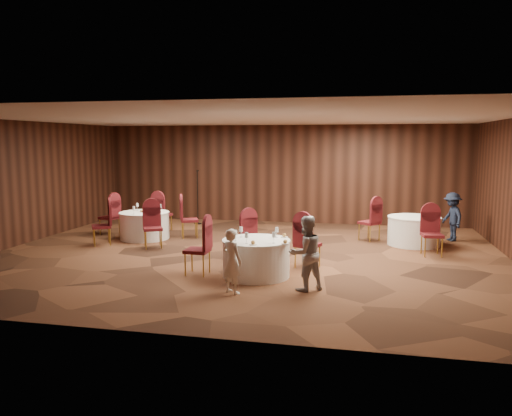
% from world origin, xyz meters
% --- Properties ---
extents(ground, '(12.00, 12.00, 0.00)m').
position_xyz_m(ground, '(0.00, 0.00, 0.00)').
color(ground, black).
rests_on(ground, ground).
extents(room_shell, '(12.00, 12.00, 12.00)m').
position_xyz_m(room_shell, '(0.00, 0.00, 1.96)').
color(room_shell, silver).
rests_on(room_shell, ground).
extents(table_main, '(1.35, 1.35, 0.74)m').
position_xyz_m(table_main, '(0.63, -1.78, 0.38)').
color(table_main, silver).
rests_on(table_main, ground).
extents(table_left, '(1.36, 1.36, 0.74)m').
position_xyz_m(table_left, '(-3.19, 1.36, 0.38)').
color(table_left, silver).
rests_on(table_left, ground).
extents(table_right, '(1.34, 1.34, 0.74)m').
position_xyz_m(table_right, '(3.98, 2.05, 0.38)').
color(table_right, silver).
rests_on(table_right, ground).
extents(chairs_main, '(2.71, 1.94, 1.00)m').
position_xyz_m(chairs_main, '(0.35, -1.10, 0.50)').
color(chairs_main, '#3C0C11').
rests_on(chairs_main, ground).
extents(chairs_left, '(3.07, 2.93, 1.00)m').
position_xyz_m(chairs_left, '(-3.22, 1.35, 0.50)').
color(chairs_left, '#3C0C11').
rests_on(chairs_left, ground).
extents(chairs_right, '(2.07, 2.20, 1.00)m').
position_xyz_m(chairs_right, '(3.57, 1.63, 0.50)').
color(chairs_right, '#3C0C11').
rests_on(chairs_right, ground).
extents(tabletop_main, '(1.11, 1.01, 0.22)m').
position_xyz_m(tabletop_main, '(0.80, -1.89, 0.84)').
color(tabletop_main, silver).
rests_on(tabletop_main, table_main).
extents(tabletop_left, '(0.82, 0.75, 0.22)m').
position_xyz_m(tabletop_left, '(-3.19, 1.35, 0.82)').
color(tabletop_left, silver).
rests_on(tabletop_left, table_left).
extents(tabletop_right, '(0.08, 0.08, 0.22)m').
position_xyz_m(tabletop_right, '(4.16, 1.83, 0.90)').
color(tabletop_right, silver).
rests_on(tabletop_right, table_right).
extents(mic_stand, '(0.24, 0.24, 1.75)m').
position_xyz_m(mic_stand, '(-2.57, 4.06, 0.52)').
color(mic_stand, black).
rests_on(mic_stand, ground).
extents(woman_a, '(0.51, 0.46, 1.16)m').
position_xyz_m(woman_a, '(0.46, -2.97, 0.58)').
color(woman_a, white).
rests_on(woman_a, ground).
extents(woman_b, '(0.83, 0.81, 1.35)m').
position_xyz_m(woman_b, '(1.70, -2.50, 0.68)').
color(woman_b, '#9E9EA2').
rests_on(woman_b, ground).
extents(man_c, '(0.74, 0.96, 1.31)m').
position_xyz_m(man_c, '(5.02, 2.82, 0.66)').
color(man_c, black).
rests_on(man_c, ground).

